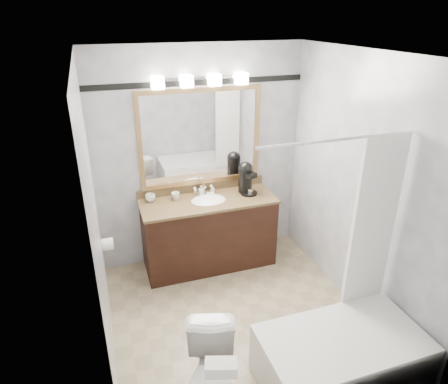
{
  "coord_description": "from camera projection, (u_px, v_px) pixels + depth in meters",
  "views": [
    {
      "loc": [
        -1.12,
        -2.88,
        2.78
      ],
      "look_at": [
        -0.04,
        0.35,
        1.24
      ],
      "focal_mm": 32.0,
      "sensor_mm": 36.0,
      "label": 1
    }
  ],
  "objects": [
    {
      "name": "mirror",
      "position": [
        201.0,
        138.0,
        4.45
      ],
      "size": [
        1.4,
        0.04,
        1.1
      ],
      "color": "#B0834F",
      "rests_on": "room"
    },
    {
      "name": "toilet",
      "position": [
        211.0,
        381.0,
        2.89
      ],
      "size": [
        0.55,
        0.74,
        0.68
      ],
      "primitive_type": "imported",
      "rotation": [
        0.0,
        0.0,
        -0.29
      ],
      "color": "white",
      "rests_on": "ground"
    },
    {
      "name": "soap_bar",
      "position": [
        211.0,
        194.0,
        4.6
      ],
      "size": [
        0.09,
        0.06,
        0.03
      ],
      "primitive_type": "cube",
      "rotation": [
        0.0,
        0.0,
        -0.11
      ],
      "color": "beige",
      "rests_on": "vanity"
    },
    {
      "name": "cup_right",
      "position": [
        176.0,
        196.0,
        4.48
      ],
      "size": [
        0.11,
        0.11,
        0.08
      ],
      "primitive_type": "imported",
      "rotation": [
        0.0,
        0.0,
        0.26
      ],
      "color": "white",
      "rests_on": "vanity"
    },
    {
      "name": "tp_roll",
      "position": [
        107.0,
        244.0,
        3.91
      ],
      "size": [
        0.11,
        0.12,
        0.12
      ],
      "primitive_type": "cylinder",
      "rotation": [
        0.0,
        1.57,
        0.0
      ],
      "color": "white",
      "rests_on": "room"
    },
    {
      "name": "vanity_light_bar",
      "position": [
        201.0,
        80.0,
        4.14
      ],
      "size": [
        1.02,
        0.14,
        0.12
      ],
      "color": "silver",
      "rests_on": "room"
    },
    {
      "name": "soap_bottle_b",
      "position": [
        212.0,
        189.0,
        4.67
      ],
      "size": [
        0.06,
        0.06,
        0.07
      ],
      "primitive_type": "imported",
      "rotation": [
        0.0,
        0.0,
        -0.04
      ],
      "color": "white",
      "rests_on": "vanity"
    },
    {
      "name": "bathtub",
      "position": [
        342.0,
        350.0,
        3.23
      ],
      "size": [
        1.3,
        0.75,
        1.96
      ],
      "color": "white",
      "rests_on": "ground"
    },
    {
      "name": "tissue_box",
      "position": [
        221.0,
        368.0,
        2.54
      ],
      "size": [
        0.23,
        0.17,
        0.08
      ],
      "primitive_type": "cube",
      "rotation": [
        0.0,
        0.0,
        -0.31
      ],
      "color": "white",
      "rests_on": "toilet"
    },
    {
      "name": "vanity",
      "position": [
        209.0,
        231.0,
        4.65
      ],
      "size": [
        1.53,
        0.58,
        0.97
      ],
      "color": "black",
      "rests_on": "ground"
    },
    {
      "name": "accent_stripe",
      "position": [
        199.0,
        82.0,
        4.21
      ],
      "size": [
        2.4,
        0.01,
        0.06
      ],
      "primitive_type": "cube",
      "color": "black",
      "rests_on": "room"
    },
    {
      "name": "cup_left",
      "position": [
        150.0,
        198.0,
        4.43
      ],
      "size": [
        0.13,
        0.13,
        0.08
      ],
      "primitive_type": "imported",
      "rotation": [
        0.0,
        0.0,
        0.22
      ],
      "color": "white",
      "rests_on": "vanity"
    },
    {
      "name": "soap_bottle_a",
      "position": [
        201.0,
        191.0,
        4.58
      ],
      "size": [
        0.06,
        0.06,
        0.12
      ],
      "primitive_type": "imported",
      "rotation": [
        0.0,
        0.0,
        0.15
      ],
      "color": "white",
      "rests_on": "vanity"
    },
    {
      "name": "coffee_maker",
      "position": [
        246.0,
        177.0,
        4.59
      ],
      "size": [
        0.2,
        0.24,
        0.38
      ],
      "rotation": [
        0.0,
        0.0,
        0.36
      ],
      "color": "black",
      "rests_on": "vanity"
    },
    {
      "name": "room",
      "position": [
        241.0,
        206.0,
        3.44
      ],
      "size": [
        2.42,
        2.62,
        2.52
      ],
      "color": "#9A8968",
      "rests_on": "ground"
    }
  ]
}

